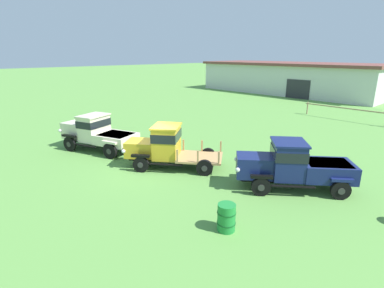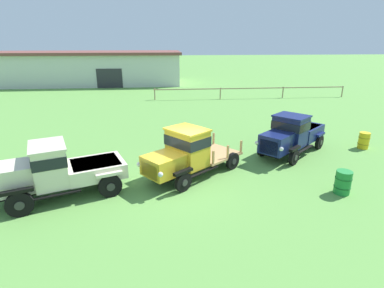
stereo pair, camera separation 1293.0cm
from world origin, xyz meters
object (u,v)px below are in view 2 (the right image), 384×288
Objects in this scene: vintage_truck_midrow_center at (292,134)px; oil_drum_near_fence at (364,141)px; oil_drum_beside_row at (343,182)px; farm_shed at (86,68)px; vintage_truck_foreground_near at (55,170)px; vintage_truck_second_in_line at (185,153)px.

vintage_truck_midrow_center is 4.44m from oil_drum_near_fence.
vintage_truck_midrow_center is at bearing 92.61° from oil_drum_beside_row.
farm_shed reaches higher than vintage_truck_foreground_near.
vintage_truck_second_in_line is 6.43m from oil_drum_beside_row.
vintage_truck_foreground_near is at bearing -161.44° from vintage_truck_midrow_center.
vintage_truck_foreground_near is at bearing 175.41° from oil_drum_beside_row.
vintage_truck_second_in_line reaches higher than vintage_truck_midrow_center.
vintage_truck_foreground_near reaches higher than oil_drum_beside_row.
vintage_truck_midrow_center is at bearing 18.56° from vintage_truck_foreground_near.
vintage_truck_foreground_near is 5.46× the size of oil_drum_beside_row.
oil_drum_beside_row is at bearing -63.09° from farm_shed.
farm_shed is 5.32× the size of vintage_truck_second_in_line.
oil_drum_near_fence is at bearing -53.72° from farm_shed.
vintage_truck_midrow_center is (10.85, 3.64, -0.02)m from vintage_truck_foreground_near.
vintage_truck_foreground_near is 1.05× the size of vintage_truck_second_in_line.
vintage_truck_second_in_line reaches higher than oil_drum_near_fence.
vintage_truck_second_in_line is at bearing 13.78° from vintage_truck_foreground_near.
oil_drum_beside_row is at bearing -4.59° from vintage_truck_foreground_near.
vintage_truck_foreground_near is at bearing -166.22° from vintage_truck_second_in_line.
oil_drum_beside_row is at bearing -130.74° from oil_drum_near_fence.
oil_drum_near_fence is (4.39, 0.32, -0.62)m from vintage_truck_midrow_center.
farm_shed reaches higher than vintage_truck_midrow_center.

